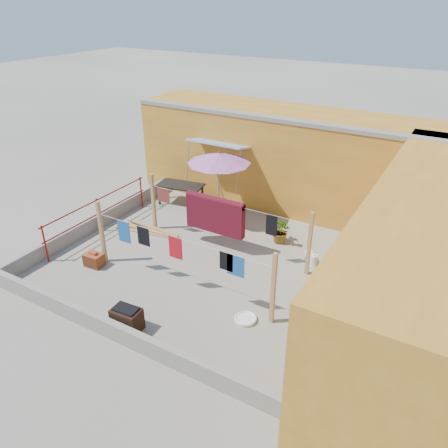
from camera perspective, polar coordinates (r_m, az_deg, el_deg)
The scene contains 21 objects.
ground at distance 12.03m, azimuth -1.88°, elevation -4.96°, with size 80.00×80.00×0.00m, color #9E998E.
wall_back at distance 14.95m, azimuth 9.33°, elevation 8.31°, with size 11.00×3.27×3.21m.
wall_right at distance 9.85m, azimuth 24.69°, elevation -4.93°, with size 2.40×9.00×3.20m, color orange.
parapet_front at distance 9.68m, azimuth -13.50°, elevation -13.69°, with size 8.30×0.16×0.44m, color gray.
parapet_left at distance 14.24m, azimuth -15.97°, elevation 0.46°, with size 0.16×7.30×0.44m, color gray.
red_railing at distance 13.75m, azimuth -16.14°, elevation 1.76°, with size 0.05×4.20×1.10m.
clothesline_rig at distance 12.07m, azimuth -1.54°, elevation 0.64°, with size 5.09×2.35×1.80m.
patio_umbrella at distance 13.36m, azimuth -0.66°, elevation 8.54°, with size 2.58×2.58×2.34m.
outdoor_table at distance 15.13m, azimuth -5.72°, elevation 4.92°, with size 1.66×1.02×0.73m.
brick_stack at distance 12.29m, azimuth -16.61°, elevation -4.48°, with size 0.51×0.38×0.43m.
lumber_pile at distance 13.67m, azimuth -9.83°, elevation -0.76°, with size 2.15×0.60×0.13m.
brazier at distance 9.91m, azimuth -12.56°, elevation -11.99°, with size 0.66×0.46×0.57m.
white_basin at distance 10.05m, azimuth 2.83°, elevation -12.26°, with size 0.51×0.51×0.09m.
water_jug_a at distance 12.22m, azimuth 10.97°, elevation -4.10°, with size 0.22×0.22×0.34m.
water_jug_b at distance 12.08m, azimuth 11.61°, elevation -4.62°, with size 0.21×0.21×0.34m.
green_hose at distance 12.55m, azimuth 14.38°, elevation -4.22°, with size 0.56×0.56×0.08m.
plant_back_a at distance 12.87m, azimuth 7.47°, elevation -0.91°, with size 0.68×0.59×0.76m, color #265C1A.
plant_back_b at distance 13.44m, azimuth 17.49°, elevation -0.91°, with size 0.38×0.38×0.68m, color #265C1A.
plant_right_a at distance 11.87m, azimuth 14.58°, elevation -4.23°, with size 0.41×0.28×0.78m, color #265C1A.
plant_right_b at distance 10.25m, azimuth 12.37°, elevation -9.77°, with size 0.40×0.33×0.73m, color #265C1A.
plant_right_c at distance 9.53m, azimuth 10.20°, elevation -13.15°, with size 0.59×0.52×0.66m, color #265C1A.
Camera 1 is at (5.43, -8.54, 6.51)m, focal length 35.00 mm.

